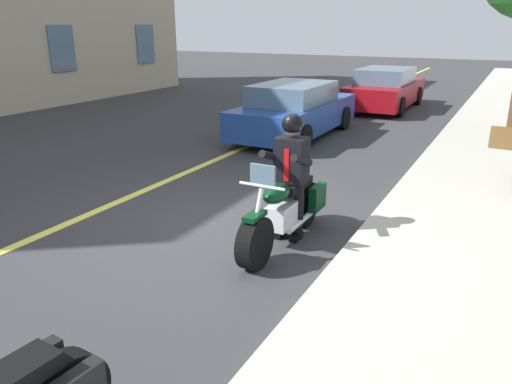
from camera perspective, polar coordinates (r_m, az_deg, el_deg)
The scene contains 6 objects.
ground_plane at distance 7.44m, azimuth -4.23°, elevation -3.64°, with size 80.00×80.00×0.00m, color #333335.
lane_center_stripe at distance 8.60m, azimuth -15.60°, elevation -1.10°, with size 60.00×0.16×0.01m, color #E5DB4C.
motorcycle_main at distance 6.65m, azimuth 3.30°, elevation -2.22°, with size 2.21×0.60×1.26m.
rider_main at distance 6.63m, azimuth 4.06°, elevation 3.02°, with size 0.62×0.54×1.74m.
car_silver at distance 13.11m, azimuth 4.46°, elevation 9.37°, with size 4.60×1.92×1.40m.
car_dark at distance 18.09m, azimuth 14.69°, elevation 11.44°, with size 4.60×1.92×1.40m.
Camera 1 is at (5.79, 3.69, 2.84)m, focal length 34.68 mm.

